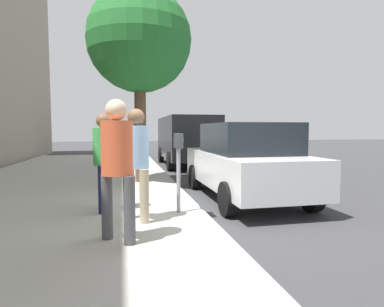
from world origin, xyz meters
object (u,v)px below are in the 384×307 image
at_px(parked_sedan_near, 245,161).
at_px(street_tree, 139,41).
at_px(pedestrian_bystander, 117,157).
at_px(pedestrian_at_meter, 136,155).
at_px(parked_van_far, 186,138).
at_px(parking_officer, 104,154).
at_px(parking_meter, 178,156).

relative_size(parked_sedan_near, street_tree, 0.82).
relative_size(pedestrian_bystander, parked_sedan_near, 0.42).
distance_m(pedestrian_at_meter, pedestrian_bystander, 0.98).
bearing_deg(street_tree, pedestrian_at_meter, 175.86).
bearing_deg(parked_van_far, pedestrian_bystander, 163.80).
xyz_separation_m(parking_officer, parked_van_far, (8.15, -3.12, 0.06)).
height_order(parked_sedan_near, street_tree, street_tree).
relative_size(parking_officer, parked_van_far, 0.34).
xyz_separation_m(pedestrian_bystander, parked_sedan_near, (2.75, -2.86, -0.37)).
xyz_separation_m(parked_van_far, street_tree, (-4.97, 2.29, 2.80)).
bearing_deg(street_tree, parked_van_far, -24.73).
bearing_deg(parked_sedan_near, parking_meter, 128.63).
xyz_separation_m(pedestrian_at_meter, pedestrian_bystander, (-0.93, 0.29, 0.05)).
relative_size(pedestrian_bystander, parked_van_far, 0.36).
bearing_deg(parked_van_far, parking_meter, 167.94).
distance_m(parking_officer, street_tree, 4.36).
bearing_deg(parked_sedan_near, pedestrian_bystander, 133.80).
relative_size(pedestrian_at_meter, parking_officer, 1.02).
distance_m(pedestrian_at_meter, parked_van_far, 9.28).
distance_m(pedestrian_at_meter, street_tree, 4.87).
distance_m(parking_meter, parked_sedan_near, 2.36).
xyz_separation_m(parking_meter, street_tree, (3.60, 0.46, 2.90)).
relative_size(parking_meter, parked_sedan_near, 0.32).
distance_m(parked_sedan_near, parked_van_far, 7.12).
bearing_deg(parking_officer, parked_sedan_near, 27.10).
bearing_deg(parking_meter, parked_van_far, -12.06).
height_order(parking_meter, street_tree, street_tree).
bearing_deg(parking_officer, pedestrian_at_meter, -46.17).
bearing_deg(parking_officer, parking_meter, -9.56).
height_order(pedestrian_bystander, parked_sedan_near, pedestrian_bystander).
bearing_deg(pedestrian_at_meter, parked_van_far, 41.28).
height_order(pedestrian_at_meter, parked_van_far, parked_van_far).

